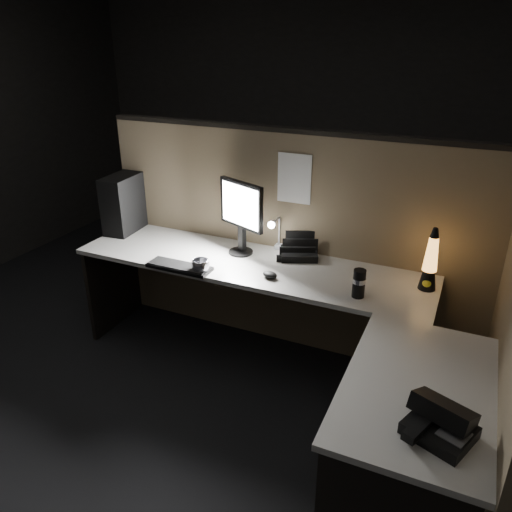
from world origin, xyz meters
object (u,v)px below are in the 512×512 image
at_px(pc_tower, 126,202).
at_px(lava_lamp, 430,264).
at_px(keyboard, 179,267).
at_px(monitor, 241,211).
at_px(desk_phone, 440,422).

height_order(pc_tower, lava_lamp, pc_tower).
bearing_deg(keyboard, pc_tower, 149.00).
xyz_separation_m(pc_tower, lava_lamp, (2.14, -0.07, -0.05)).
xyz_separation_m(monitor, desk_phone, (1.37, -1.18, -0.24)).
bearing_deg(pc_tower, desk_phone, -32.12).
height_order(keyboard, lava_lamp, lava_lamp).
height_order(monitor, desk_phone, monitor).
distance_m(pc_tower, monitor, 0.96).
distance_m(monitor, lava_lamp, 1.19).
xyz_separation_m(pc_tower, monitor, (0.95, -0.04, 0.09)).
bearing_deg(monitor, keyboard, -99.66).
xyz_separation_m(keyboard, desk_phone, (1.61, -0.79, 0.04)).
bearing_deg(desk_phone, pc_tower, 174.48).
relative_size(monitor, desk_phone, 1.73).
relative_size(pc_tower, lava_lamp, 1.11).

